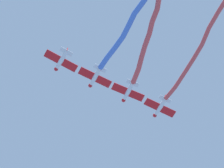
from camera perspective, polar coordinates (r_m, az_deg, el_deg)
name	(u,v)px	position (r m, az deg, el deg)	size (l,w,h in m)	color
airplane_lead	(160,107)	(82.87, 6.33, -3.07)	(4.91, 6.28, 1.60)	white
smoke_trail_lead	(200,45)	(78.34, 11.51, 5.10)	(21.29, 13.11, 1.66)	#DB4C4C
airplane_left_wing	(128,92)	(81.25, 2.13, -1.02)	(4.95, 6.19, 1.60)	white
smoke_trail_left_wing	(151,22)	(77.18, 5.13, 8.10)	(17.40, 16.88, 2.77)	#DB4C4C
airplane_right_wing	(95,77)	(79.63, -2.24, 0.92)	(4.91, 6.30, 1.60)	white
smoke_trail_right_wing	(136,13)	(75.79, 3.16, 9.33)	(22.18, 11.12, 1.97)	#4C75DB
airplane_slot	(61,60)	(79.15, -6.71, 3.10)	(4.94, 6.36, 1.60)	white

